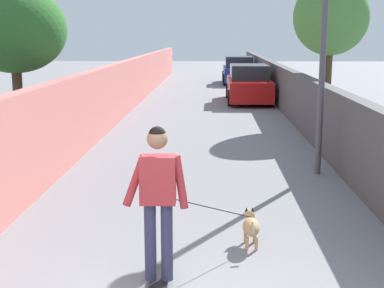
{
  "coord_description": "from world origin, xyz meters",
  "views": [
    {
      "loc": [
        -4.03,
        -0.2,
        2.73
      ],
      "look_at": [
        4.43,
        0.11,
        1.0
      ],
      "focal_mm": 49.97,
      "sensor_mm": 36.0,
      "label": 1
    }
  ],
  "objects_px": {
    "skateboard": "(159,281)",
    "person_skateboarder": "(158,191)",
    "tree_left_mid": "(14,30)",
    "lamp_post": "(325,16)",
    "dog": "(250,226)",
    "car_near": "(249,85)",
    "tree_right_near": "(331,18)",
    "car_far": "(238,71)"
  },
  "relations": [
    {
      "from": "skateboard",
      "to": "person_skateboarder",
      "type": "xyz_separation_m",
      "value": [
        0.0,
        0.0,
        1.02
      ]
    },
    {
      "from": "tree_left_mid",
      "to": "lamp_post",
      "type": "distance_m",
      "value": 6.47
    },
    {
      "from": "lamp_post",
      "to": "dog",
      "type": "relative_size",
      "value": 2.95
    },
    {
      "from": "skateboard",
      "to": "car_near",
      "type": "height_order",
      "value": "car_near"
    },
    {
      "from": "lamp_post",
      "to": "car_near",
      "type": "xyz_separation_m",
      "value": [
        11.78,
        0.6,
        -2.37
      ]
    },
    {
      "from": "dog",
      "to": "skateboard",
      "type": "bearing_deg",
      "value": 138.3
    },
    {
      "from": "tree_left_mid",
      "to": "person_skateboarder",
      "type": "distance_m",
      "value": 7.31
    },
    {
      "from": "tree_right_near",
      "to": "skateboard",
      "type": "xyz_separation_m",
      "value": [
        -11.57,
        4.22,
        -3.19
      ]
    },
    {
      "from": "car_far",
      "to": "tree_right_near",
      "type": "bearing_deg",
      "value": -171.35
    },
    {
      "from": "lamp_post",
      "to": "car_far",
      "type": "xyz_separation_m",
      "value": [
        20.52,
        0.6,
        -2.37
      ]
    },
    {
      "from": "car_near",
      "to": "dog",
      "type": "bearing_deg",
      "value": 176.28
    },
    {
      "from": "tree_left_mid",
      "to": "tree_right_near",
      "type": "bearing_deg",
      "value": -55.16
    },
    {
      "from": "skateboard",
      "to": "dog",
      "type": "height_order",
      "value": "dog"
    },
    {
      "from": "skateboard",
      "to": "car_near",
      "type": "distance_m",
      "value": 16.94
    },
    {
      "from": "tree_right_near",
      "to": "tree_left_mid",
      "type": "relative_size",
      "value": 1.18
    },
    {
      "from": "lamp_post",
      "to": "dog",
      "type": "xyz_separation_m",
      "value": [
        -3.8,
        1.61,
        -2.81
      ]
    },
    {
      "from": "skateboard",
      "to": "dog",
      "type": "distance_m",
      "value": 1.65
    },
    {
      "from": "lamp_post",
      "to": "person_skateboarder",
      "type": "distance_m",
      "value": 6.04
    },
    {
      "from": "tree_right_near",
      "to": "car_near",
      "type": "relative_size",
      "value": 1.03
    },
    {
      "from": "lamp_post",
      "to": "car_far",
      "type": "height_order",
      "value": "lamp_post"
    },
    {
      "from": "tree_left_mid",
      "to": "person_skateboarder",
      "type": "bearing_deg",
      "value": -148.79
    },
    {
      "from": "tree_left_mid",
      "to": "dog",
      "type": "distance_m",
      "value": 7.27
    },
    {
      "from": "skateboard",
      "to": "person_skateboarder",
      "type": "height_order",
      "value": "person_skateboarder"
    },
    {
      "from": "dog",
      "to": "car_near",
      "type": "relative_size",
      "value": 0.35
    },
    {
      "from": "lamp_post",
      "to": "car_near",
      "type": "bearing_deg",
      "value": 2.92
    },
    {
      "from": "skateboard",
      "to": "car_far",
      "type": "distance_m",
      "value": 25.63
    },
    {
      "from": "skateboard",
      "to": "lamp_post",
      "type": "bearing_deg",
      "value": -28.27
    },
    {
      "from": "lamp_post",
      "to": "skateboard",
      "type": "xyz_separation_m",
      "value": [
        -5.02,
        2.7,
        -3.02
      ]
    },
    {
      "from": "skateboard",
      "to": "car_near",
      "type": "xyz_separation_m",
      "value": [
        16.79,
        -2.1,
        0.65
      ]
    },
    {
      "from": "car_near",
      "to": "car_far",
      "type": "height_order",
      "value": "same"
    },
    {
      "from": "car_near",
      "to": "tree_right_near",
      "type": "bearing_deg",
      "value": -157.86
    },
    {
      "from": "car_near",
      "to": "skateboard",
      "type": "bearing_deg",
      "value": 172.88
    },
    {
      "from": "person_skateboarder",
      "to": "car_near",
      "type": "distance_m",
      "value": 16.93
    },
    {
      "from": "tree_left_mid",
      "to": "car_near",
      "type": "bearing_deg",
      "value": -28.33
    },
    {
      "from": "tree_right_near",
      "to": "tree_left_mid",
      "type": "bearing_deg",
      "value": 124.84
    },
    {
      "from": "lamp_post",
      "to": "tree_left_mid",
      "type": "bearing_deg",
      "value": 80.61
    },
    {
      "from": "tree_right_near",
      "to": "dog",
      "type": "bearing_deg",
      "value": 163.15
    },
    {
      "from": "tree_right_near",
      "to": "car_far",
      "type": "relative_size",
      "value": 1.11
    },
    {
      "from": "tree_right_near",
      "to": "skateboard",
      "type": "bearing_deg",
      "value": 159.96
    },
    {
      "from": "lamp_post",
      "to": "person_skateboarder",
      "type": "bearing_deg",
      "value": 151.73
    },
    {
      "from": "tree_left_mid",
      "to": "car_near",
      "type": "xyz_separation_m",
      "value": [
        10.72,
        -5.78,
        -2.12
      ]
    },
    {
      "from": "car_far",
      "to": "person_skateboarder",
      "type": "bearing_deg",
      "value": 175.3
    }
  ]
}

